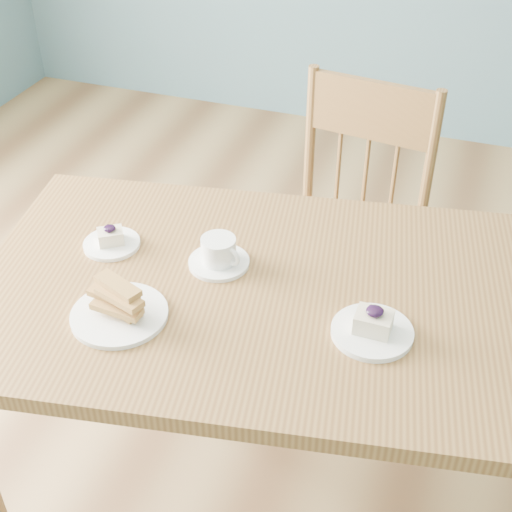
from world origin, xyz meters
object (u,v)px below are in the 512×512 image
cheesecake_plate_near (373,328)px  coffee_cup (219,254)px  cheesecake_plate_far (111,241)px  biscotti_plate (118,308)px  dining_chair (346,233)px  dining_table (282,314)px

cheesecake_plate_near → coffee_cup: (-0.40, 0.12, 0.01)m
cheesecake_plate_far → biscotti_plate: 0.27m
dining_chair → coffee_cup: 0.72m
cheesecake_plate_far → coffee_cup: (0.28, 0.02, 0.02)m
dining_chair → cheesecake_plate_far: dining_chair is taller
dining_table → coffee_cup: bearing=156.9°
dining_chair → cheesecake_plate_near: 0.82m
dining_table → dining_chair: 0.69m
dining_table → biscotti_plate: (-0.31, -0.21, 0.10)m
cheesecake_plate_near → biscotti_plate: (-0.53, -0.13, 0.01)m
cheesecake_plate_far → biscotti_plate: (0.14, -0.23, 0.01)m
dining_table → coffee_cup: (-0.17, 0.04, 0.11)m
biscotti_plate → coffee_cup: bearing=61.1°
dining_table → biscotti_plate: biscotti_plate is taller
dining_chair → coffee_cup: size_ratio=6.59×
cheesecake_plate_near → coffee_cup: size_ratio=1.20×
cheesecake_plate_near → cheesecake_plate_far: 0.68m
dining_table → dining_chair: bearing=79.1°
dining_table → cheesecake_plate_far: (-0.45, 0.02, 0.09)m
dining_table → cheesecake_plate_far: 0.46m
coffee_cup → biscotti_plate: bearing=-97.9°
dining_table → cheesecake_plate_far: bearing=167.2°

